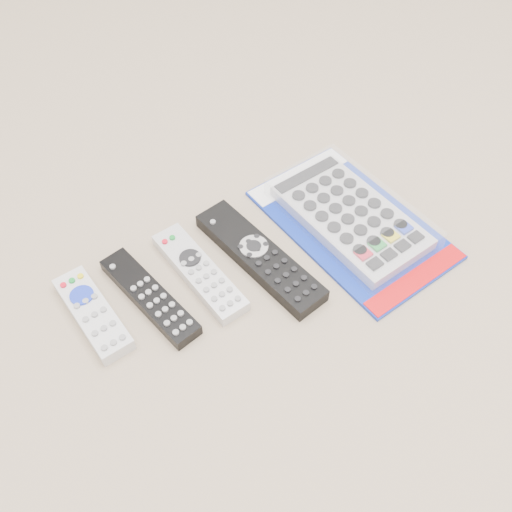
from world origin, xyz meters
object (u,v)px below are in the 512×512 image
remote_silver_dvd (200,272)px  jumbo_remote_packaged (351,216)px  remote_small_grey (93,314)px  remote_slim_black (150,297)px  remote_large_black (260,257)px

remote_silver_dvd → jumbo_remote_packaged: bearing=-12.7°
remote_silver_dvd → jumbo_remote_packaged: 0.26m
remote_small_grey → remote_slim_black: remote_small_grey is taller
remote_small_grey → remote_silver_dvd: (0.16, -0.02, -0.00)m
remote_slim_black → remote_silver_dvd: same height
remote_large_black → remote_silver_dvd: bearing=156.4°
remote_slim_black → remote_large_black: (0.17, -0.03, 0.00)m
remote_silver_dvd → remote_slim_black: bearing=175.8°
remote_silver_dvd → jumbo_remote_packaged: jumbo_remote_packaged is taller
remote_slim_black → jumbo_remote_packaged: 0.34m
remote_small_grey → remote_large_black: remote_large_black is taller
jumbo_remote_packaged → remote_silver_dvd: bearing=167.8°
remote_small_grey → remote_slim_black: bearing=-15.5°
remote_slim_black → jumbo_remote_packaged: (0.34, -0.04, 0.01)m
remote_large_black → jumbo_remote_packaged: (0.17, -0.01, 0.01)m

